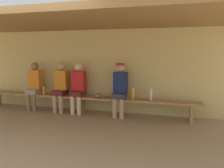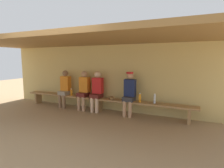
{
  "view_description": "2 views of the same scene",
  "coord_description": "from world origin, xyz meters",
  "px_view_note": "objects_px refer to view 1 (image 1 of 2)",
  "views": [
    {
      "loc": [
        2.24,
        -3.58,
        1.61
      ],
      "look_at": [
        0.93,
        1.19,
        0.87
      ],
      "focal_mm": 34.23,
      "sensor_mm": 36.0,
      "label": 1
    },
    {
      "loc": [
        2.77,
        -3.53,
        1.7
      ],
      "look_at": [
        0.52,
        1.42,
        0.97
      ],
      "focal_mm": 28.54,
      "sensor_mm": 36.0,
      "label": 2
    }
  ],
  "objects_px": {
    "player_rightmost": "(61,85)",
    "water_bottle_green": "(133,94)",
    "player_in_blue": "(34,84)",
    "player_in_red": "(78,86)",
    "baseball_glove_tan": "(98,96)",
    "player_in_white": "(120,87)",
    "water_bottle_blue": "(44,90)",
    "water_bottle_orange": "(151,95)",
    "bench": "(82,99)"
  },
  "relations": [
    {
      "from": "player_rightmost",
      "to": "water_bottle_green",
      "type": "height_order",
      "value": "player_rightmost"
    },
    {
      "from": "player_in_blue",
      "to": "player_in_red",
      "type": "bearing_deg",
      "value": 0.0
    },
    {
      "from": "player_rightmost",
      "to": "baseball_glove_tan",
      "type": "relative_size",
      "value": 5.56
    },
    {
      "from": "player_in_blue",
      "to": "baseball_glove_tan",
      "type": "distance_m",
      "value": 1.9
    },
    {
      "from": "player_in_white",
      "to": "water_bottle_blue",
      "type": "relative_size",
      "value": 5.58
    },
    {
      "from": "player_in_blue",
      "to": "water_bottle_blue",
      "type": "xyz_separation_m",
      "value": [
        0.32,
        -0.04,
        -0.15
      ]
    },
    {
      "from": "water_bottle_blue",
      "to": "water_bottle_green",
      "type": "height_order",
      "value": "water_bottle_green"
    },
    {
      "from": "player_rightmost",
      "to": "player_in_blue",
      "type": "xyz_separation_m",
      "value": [
        -0.81,
        0.0,
        0.0
      ]
    },
    {
      "from": "player_in_red",
      "to": "water_bottle_orange",
      "type": "height_order",
      "value": "player_in_red"
    },
    {
      "from": "player_in_white",
      "to": "player_rightmost",
      "type": "bearing_deg",
      "value": -179.98
    },
    {
      "from": "bench",
      "to": "player_rightmost",
      "type": "height_order",
      "value": "player_rightmost"
    },
    {
      "from": "bench",
      "to": "player_rightmost",
      "type": "distance_m",
      "value": 0.7
    },
    {
      "from": "water_bottle_blue",
      "to": "water_bottle_orange",
      "type": "bearing_deg",
      "value": 0.89
    },
    {
      "from": "player_in_red",
      "to": "baseball_glove_tan",
      "type": "bearing_deg",
      "value": -2.98
    },
    {
      "from": "water_bottle_green",
      "to": "baseball_glove_tan",
      "type": "height_order",
      "value": "water_bottle_green"
    },
    {
      "from": "water_bottle_green",
      "to": "baseball_glove_tan",
      "type": "bearing_deg",
      "value": 179.15
    },
    {
      "from": "player_in_red",
      "to": "baseball_glove_tan",
      "type": "height_order",
      "value": "player_in_red"
    },
    {
      "from": "bench",
      "to": "water_bottle_orange",
      "type": "distance_m",
      "value": 1.82
    },
    {
      "from": "bench",
      "to": "player_in_blue",
      "type": "distance_m",
      "value": 1.46
    },
    {
      "from": "baseball_glove_tan",
      "to": "water_bottle_green",
      "type": "bearing_deg",
      "value": -118.58
    },
    {
      "from": "player_in_red",
      "to": "baseball_glove_tan",
      "type": "xyz_separation_m",
      "value": [
        0.56,
        -0.03,
        -0.22
      ]
    },
    {
      "from": "baseball_glove_tan",
      "to": "player_in_red",
      "type": "bearing_deg",
      "value": 59.29
    },
    {
      "from": "player_in_red",
      "to": "player_in_white",
      "type": "bearing_deg",
      "value": 0.02
    },
    {
      "from": "player_in_white",
      "to": "baseball_glove_tan",
      "type": "height_order",
      "value": "player_in_white"
    },
    {
      "from": "player_in_blue",
      "to": "player_in_white",
      "type": "bearing_deg",
      "value": 0.01
    },
    {
      "from": "water_bottle_green",
      "to": "water_bottle_orange",
      "type": "bearing_deg",
      "value": 6.12
    },
    {
      "from": "player_rightmost",
      "to": "water_bottle_blue",
      "type": "height_order",
      "value": "player_rightmost"
    },
    {
      "from": "bench",
      "to": "player_rightmost",
      "type": "relative_size",
      "value": 4.49
    },
    {
      "from": "water_bottle_blue",
      "to": "water_bottle_green",
      "type": "distance_m",
      "value": 2.49
    },
    {
      "from": "bench",
      "to": "water_bottle_green",
      "type": "distance_m",
      "value": 1.4
    },
    {
      "from": "player_in_white",
      "to": "water_bottle_green",
      "type": "relative_size",
      "value": 4.84
    },
    {
      "from": "player_rightmost",
      "to": "player_in_white",
      "type": "bearing_deg",
      "value": 0.02
    },
    {
      "from": "water_bottle_orange",
      "to": "baseball_glove_tan",
      "type": "distance_m",
      "value": 1.35
    },
    {
      "from": "player_in_red",
      "to": "water_bottle_blue",
      "type": "height_order",
      "value": "player_in_red"
    },
    {
      "from": "player_in_white",
      "to": "water_bottle_blue",
      "type": "distance_m",
      "value": 2.15
    },
    {
      "from": "bench",
      "to": "baseball_glove_tan",
      "type": "relative_size",
      "value": 25.0
    },
    {
      "from": "player_in_white",
      "to": "player_in_red",
      "type": "relative_size",
      "value": 1.01
    },
    {
      "from": "player_in_white",
      "to": "player_in_blue",
      "type": "height_order",
      "value": "player_in_white"
    },
    {
      "from": "player_in_white",
      "to": "water_bottle_blue",
      "type": "bearing_deg",
      "value": -178.85
    },
    {
      "from": "player_in_white",
      "to": "player_in_blue",
      "type": "xyz_separation_m",
      "value": [
        -2.46,
        -0.0,
        -0.02
      ]
    },
    {
      "from": "water_bottle_blue",
      "to": "player_in_red",
      "type": "bearing_deg",
      "value": 2.41
    },
    {
      "from": "water_bottle_orange",
      "to": "water_bottle_green",
      "type": "xyz_separation_m",
      "value": [
        -0.43,
        -0.05,
        -0.0
      ]
    },
    {
      "from": "player_in_white",
      "to": "player_in_blue",
      "type": "bearing_deg",
      "value": -179.99
    },
    {
      "from": "bench",
      "to": "water_bottle_orange",
      "type": "xyz_separation_m",
      "value": [
        1.81,
        0.01,
        0.21
      ]
    },
    {
      "from": "player_in_red",
      "to": "water_bottle_green",
      "type": "height_order",
      "value": "player_in_red"
    },
    {
      "from": "water_bottle_blue",
      "to": "baseball_glove_tan",
      "type": "height_order",
      "value": "water_bottle_blue"
    },
    {
      "from": "player_in_blue",
      "to": "baseball_glove_tan",
      "type": "relative_size",
      "value": 5.56
    },
    {
      "from": "player_rightmost",
      "to": "water_bottle_orange",
      "type": "bearing_deg",
      "value": 0.07
    },
    {
      "from": "player_rightmost",
      "to": "baseball_glove_tan",
      "type": "height_order",
      "value": "player_rightmost"
    },
    {
      "from": "bench",
      "to": "water_bottle_blue",
      "type": "distance_m",
      "value": 1.12
    }
  ]
}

